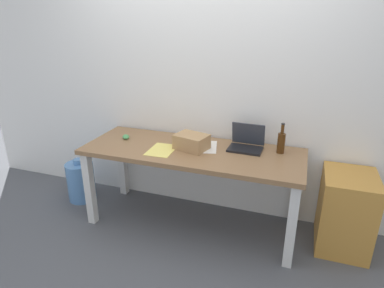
% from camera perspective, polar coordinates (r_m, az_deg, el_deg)
% --- Properties ---
extents(ground_plane, '(8.00, 8.00, 0.00)m').
position_cam_1_polar(ground_plane, '(3.15, 0.00, -13.48)').
color(ground_plane, '#515459').
extents(back_wall, '(5.20, 0.08, 2.60)m').
position_cam_1_polar(back_wall, '(3.02, 2.60, 11.80)').
color(back_wall, white).
rests_on(back_wall, ground).
extents(desk, '(1.88, 0.70, 0.74)m').
position_cam_1_polar(desk, '(2.83, 0.00, -2.76)').
color(desk, olive).
rests_on(desk, ground).
extents(laptop_right, '(0.29, 0.23, 0.21)m').
position_cam_1_polar(laptop_right, '(2.83, 9.41, 0.06)').
color(laptop_right, black).
rests_on(laptop_right, desk).
extents(beer_bottle, '(0.06, 0.06, 0.26)m').
position_cam_1_polar(beer_bottle, '(2.79, 15.26, 0.33)').
color(beer_bottle, '#47280F').
rests_on(beer_bottle, desk).
extents(computer_mouse, '(0.10, 0.12, 0.03)m').
position_cam_1_polar(computer_mouse, '(3.11, -11.44, 1.25)').
color(computer_mouse, '#4C9E56').
rests_on(computer_mouse, desk).
extents(cardboard_box, '(0.31, 0.26, 0.13)m').
position_cam_1_polar(cardboard_box, '(2.79, -0.07, 0.39)').
color(cardboard_box, tan).
rests_on(cardboard_box, desk).
extents(paper_sheet_near_back, '(0.27, 0.34, 0.00)m').
position_cam_1_polar(paper_sheet_near_back, '(2.85, 2.17, -0.48)').
color(paper_sheet_near_back, white).
rests_on(paper_sheet_near_back, desk).
extents(paper_yellow_folder, '(0.22, 0.30, 0.00)m').
position_cam_1_polar(paper_yellow_folder, '(2.79, -5.29, -1.03)').
color(paper_yellow_folder, '#F4E06B').
rests_on(paper_yellow_folder, desk).
extents(water_cooler_jug, '(0.28, 0.28, 0.45)m').
position_cam_1_polar(water_cooler_jug, '(3.61, -18.75, -6.13)').
color(water_cooler_jug, '#598CC6').
rests_on(water_cooler_jug, ground).
extents(filing_cabinet, '(0.40, 0.48, 0.65)m').
position_cam_1_polar(filing_cabinet, '(2.98, 25.11, -10.60)').
color(filing_cabinet, '#C68938').
rests_on(filing_cabinet, ground).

